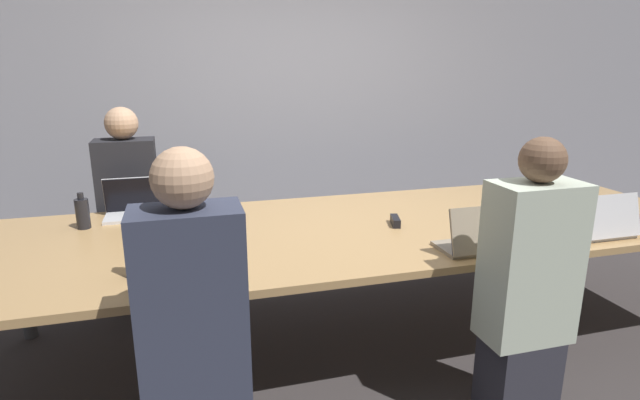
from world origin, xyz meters
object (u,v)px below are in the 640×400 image
Objects in this scene: laptop_near_left at (189,271)px; bottle_far_left at (83,213)px; cup_near_right at (635,223)px; stapler at (395,221)px; person_far_left at (130,210)px; laptop_near_midright at (476,239)px; cup_near_midright at (514,235)px; laptop_near_right at (604,224)px; person_near_midright at (527,293)px; laptop_far_left at (133,205)px; person_near_left at (194,336)px; bottle_near_left at (132,253)px.

laptop_near_left reaches higher than bottle_far_left.
stapler is (-1.31, 0.47, -0.02)m from cup_near_right.
cup_near_right is 3.25m from person_far_left.
person_far_left is 1.87m from stapler.
laptop_near_midright is 0.27m from cup_near_midright.
stapler is (1.23, 0.55, -0.04)m from laptop_near_left.
bottle_far_left is at bearing 163.64° from cup_near_right.
cup_near_right is at bearing -4.19° from stapler.
stapler is (-0.48, 0.48, -0.03)m from cup_near_midright.
stapler is (1.81, -0.44, -0.07)m from bottle_far_left.
bottle_far_left is at bearing -18.64° from laptop_near_right.
person_near_midright is 2.36m from laptop_far_left.
laptop_near_left is at bearing 0.83° from laptop_near_right.
laptop_far_left is (-2.86, 1.10, 0.03)m from cup_near_right.
laptop_near_left is 0.94× the size of laptop_far_left.
laptop_far_left is at bearing -80.73° from person_far_left.
person_near_midright is at bearing -45.12° from person_far_left.
person_near_midright is at bearing -33.01° from bottle_far_left.
laptop_near_midright is (1.44, 0.37, 0.13)m from person_near_left.
laptop_near_left is 1.22m from laptop_far_left.
bottle_far_left reaches higher than cup_near_midright.
bottle_far_left is (-2.07, 1.34, 0.16)m from person_near_midright.
laptop_far_left is (-1.80, 1.53, 0.14)m from person_near_midright.
bottle_near_left is at bearing 178.17° from cup_near_right.
laptop_near_right is at bearing -3.04° from bottle_near_left.
bottle_far_left is at bearing -59.62° from laptop_near_left.
person_near_left is (0.00, -0.35, -0.12)m from laptop_near_left.
stapler is at bearing -22.15° from laptop_far_left.
laptop_near_left is 3.24× the size of cup_near_midright.
person_far_left is at bearing 99.27° from laptop_far_left.
laptop_far_left is at bearing -33.40° from laptop_near_midright.
person_near_left reaches higher than bottle_far_left.
cup_near_right is 3.06m from laptop_far_left.
person_near_left is at bearing -78.27° from laptop_far_left.
laptop_near_left is 1.23× the size of bottle_near_left.
cup_near_right is 1.10m from laptop_near_midright.
bottle_near_left is at bearing -149.84° from stapler.
laptop_near_midright is at bearing 0.94° from laptop_near_right.
bottle_far_left is (-0.34, 0.83, -0.02)m from bottle_near_left.
laptop_near_midright is 0.99× the size of laptop_far_left.
cup_near_midright is at bearing -3.99° from laptop_near_right.
person_near_left is 1.52m from stapler.
stapler is (-1.04, 0.52, -0.05)m from laptop_near_right.
cup_near_midright is 0.65× the size of stapler.
bottle_near_left is 0.19× the size of person_near_midright.
stapler is at bearing -143.81° from person_near_left.
laptop_near_left is at bearing -76.25° from person_far_left.
laptop_near_right is 1.16m from stapler.
person_near_left is at bearing 14.31° from laptop_near_midright.
laptop_near_midright is 3.42× the size of cup_near_midright.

